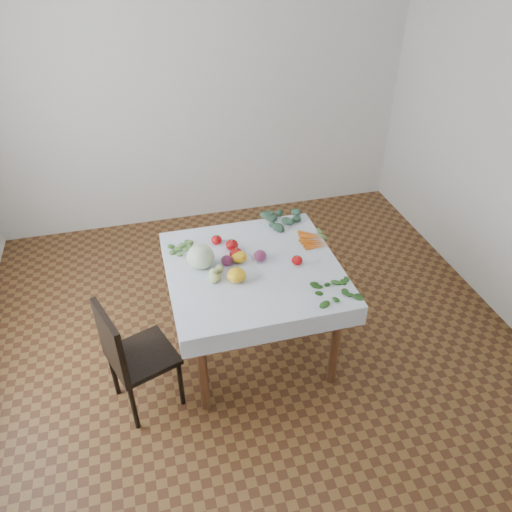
{
  "coord_description": "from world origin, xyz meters",
  "views": [
    {
      "loc": [
        -0.65,
        -2.55,
        2.74
      ],
      "look_at": [
        0.02,
        0.02,
        0.82
      ],
      "focal_mm": 35.0,
      "sensor_mm": 36.0,
      "label": 1
    }
  ],
  "objects": [
    {
      "name": "ground",
      "position": [
        0.0,
        0.0,
        0.0
      ],
      "size": [
        4.0,
        4.0,
        0.0
      ],
      "primitive_type": "plane",
      "color": "brown"
    },
    {
      "name": "back_wall",
      "position": [
        0.0,
        2.0,
        1.35
      ],
      "size": [
        4.0,
        0.04,
        2.7
      ],
      "primitive_type": "cube",
      "color": "silver",
      "rests_on": "ground"
    },
    {
      "name": "table",
      "position": [
        0.0,
        0.0,
        0.65
      ],
      "size": [
        1.0,
        1.0,
        0.75
      ],
      "color": "brown",
      "rests_on": "ground"
    },
    {
      "name": "tablecloth",
      "position": [
        0.0,
        0.0,
        0.75
      ],
      "size": [
        1.12,
        1.12,
        0.01
      ],
      "primitive_type": "cube",
      "color": "white",
      "rests_on": "table"
    },
    {
      "name": "chair",
      "position": [
        -0.86,
        -0.3,
        0.48
      ],
      "size": [
        0.48,
        0.48,
        0.84
      ],
      "color": "black",
      "rests_on": "ground"
    },
    {
      "name": "cabbage",
      "position": [
        -0.33,
        0.09,
        0.84
      ],
      "size": [
        0.23,
        0.23,
        0.16
      ],
      "primitive_type": "ellipsoid",
      "rotation": [
        0.0,
        0.0,
        -0.3
      ],
      "color": "#DBF3CC",
      "rests_on": "tablecloth"
    },
    {
      "name": "tomato_a",
      "position": [
        -0.18,
        0.32,
        0.79
      ],
      "size": [
        0.09,
        0.09,
        0.06
      ],
      "primitive_type": "ellipsoid",
      "rotation": [
        0.0,
        0.0,
        0.33
      ],
      "color": "#B00B0F",
      "rests_on": "tablecloth"
    },
    {
      "name": "tomato_b",
      "position": [
        -0.09,
        0.23,
        0.79
      ],
      "size": [
        0.11,
        0.11,
        0.08
      ],
      "primitive_type": "ellipsoid",
      "rotation": [
        0.0,
        0.0,
        -0.33
      ],
      "color": "#B00B0F",
      "rests_on": "tablecloth"
    },
    {
      "name": "tomato_c",
      "position": [
        -0.09,
        0.11,
        0.8
      ],
      "size": [
        0.11,
        0.11,
        0.08
      ],
      "primitive_type": "ellipsoid",
      "rotation": [
        0.0,
        0.0,
        0.18
      ],
      "color": "#B00B0F",
      "rests_on": "tablecloth"
    },
    {
      "name": "tomato_d",
      "position": [
        0.29,
        -0.05,
        0.79
      ],
      "size": [
        0.09,
        0.09,
        0.06
      ],
      "primitive_type": "ellipsoid",
      "rotation": [
        0.0,
        0.0,
        -0.37
      ],
      "color": "#B00B0F",
      "rests_on": "tablecloth"
    },
    {
      "name": "heirloom_back",
      "position": [
        -0.08,
        0.08,
        0.79
      ],
      "size": [
        0.13,
        0.13,
        0.07
      ],
      "primitive_type": "ellipsoid",
      "rotation": [
        0.0,
        0.0,
        0.26
      ],
      "color": "yellow",
      "rests_on": "tablecloth"
    },
    {
      "name": "heirloom_front",
      "position": [
        -0.14,
        -0.12,
        0.8
      ],
      "size": [
        0.15,
        0.15,
        0.09
      ],
      "primitive_type": "ellipsoid",
      "rotation": [
        0.0,
        0.0,
        -0.31
      ],
      "color": "yellow",
      "rests_on": "tablecloth"
    },
    {
      "name": "onion_a",
      "position": [
        -0.16,
        0.06,
        0.79
      ],
      "size": [
        0.1,
        0.1,
        0.07
      ],
      "primitive_type": "ellipsoid",
      "rotation": [
        0.0,
        0.0,
        -0.31
      ],
      "color": "#53173B",
      "rests_on": "tablecloth"
    },
    {
      "name": "onion_b",
      "position": [
        0.06,
        0.06,
        0.79
      ],
      "size": [
        0.11,
        0.11,
        0.07
      ],
      "primitive_type": "ellipsoid",
      "rotation": [
        0.0,
        0.0,
        0.33
      ],
      "color": "#53173B",
      "rests_on": "tablecloth"
    },
    {
      "name": "tomatillo_cluster",
      "position": [
        -0.24,
        -0.06,
        0.78
      ],
      "size": [
        0.14,
        0.11,
        0.05
      ],
      "color": "#C5DB7E",
      "rests_on": "tablecloth"
    },
    {
      "name": "carrot_bunch",
      "position": [
        0.48,
        0.17,
        0.77
      ],
      "size": [
        0.18,
        0.25,
        0.03
      ],
      "color": "#E05318",
      "rests_on": "tablecloth"
    },
    {
      "name": "kale_bunch",
      "position": [
        0.34,
        0.49,
        0.78
      ],
      "size": [
        0.28,
        0.27,
        0.04
      ],
      "color": "#32523C",
      "rests_on": "tablecloth"
    },
    {
      "name": "basil_bunch",
      "position": [
        0.45,
        -0.38,
        0.76
      ],
      "size": [
        0.3,
        0.21,
        0.01
      ],
      "color": "#265B1C",
      "rests_on": "tablecloth"
    },
    {
      "name": "dill_bunch",
      "position": [
        -0.41,
        0.33,
        0.77
      ],
      "size": [
        0.19,
        0.18,
        0.02
      ],
      "color": "#54883E",
      "rests_on": "tablecloth"
    }
  ]
}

